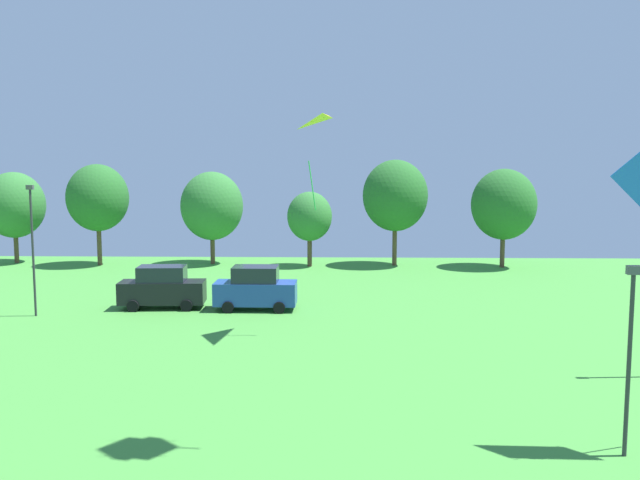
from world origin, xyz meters
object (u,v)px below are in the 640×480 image
light_post_2 (33,243)px  treeline_tree_5 (504,204)px  kite_flying_9 (297,149)px  treeline_tree_2 (212,206)px  treeline_tree_3 (310,217)px  light_post_3 (630,348)px  treeline_tree_1 (98,198)px  parked_car_second_from_left (256,288)px  treeline_tree_0 (14,205)px  parked_car_leftmost (162,288)px  treeline_tree_4 (395,196)px

light_post_2 → treeline_tree_5: (28.78, 17.82, 1.03)m
kite_flying_9 → treeline_tree_2: (-8.22, 22.45, -4.00)m
kite_flying_9 → treeline_tree_3: kite_flying_9 is taller
light_post_3 → treeline_tree_1: 43.98m
treeline_tree_1 → treeline_tree_5: size_ratio=1.05×
kite_flying_9 → treeline_tree_5: bearing=55.4°
parked_car_second_from_left → kite_flying_9: bearing=-63.1°
treeline_tree_3 → treeline_tree_5: 15.05m
parked_car_second_from_left → treeline_tree_5: size_ratio=0.59×
treeline_tree_1 → treeline_tree_2: (8.87, 0.91, -0.68)m
treeline_tree_2 → treeline_tree_3: 7.97m
treeline_tree_0 → treeline_tree_3: treeline_tree_0 is taller
treeline_tree_0 → light_post_2: bearing=-62.0°
light_post_3 → treeline_tree_5: 34.84m
light_post_2 → treeline_tree_0: size_ratio=0.94×
treeline_tree_5 → treeline_tree_1: bearing=179.5°
parked_car_leftmost → treeline_tree_5: (22.54, 15.74, 3.73)m
parked_car_second_from_left → treeline_tree_0: 27.91m
kite_flying_9 → treeline_tree_5: (14.67, 21.27, -3.77)m
treeline_tree_1 → treeline_tree_4: 23.45m
light_post_3 → treeline_tree_4: bearing=95.6°
parked_car_leftmost → treeline_tree_0: size_ratio=0.65×
light_post_2 → parked_car_leftmost: bearing=18.4°
parked_car_second_from_left → treeline_tree_4: (9.00, 16.75, 4.34)m
parked_car_leftmost → treeline_tree_2: 17.28m
light_post_2 → treeline_tree_4: treeline_tree_4 is taller
light_post_2 → treeline_tree_4: 27.71m
treeline_tree_1 → treeline_tree_3: size_ratio=1.36×
parked_car_second_from_left → treeline_tree_5: 23.84m
treeline_tree_4 → treeline_tree_5: (8.31, -0.78, -0.63)m
light_post_2 → treeline_tree_0: bearing=118.0°
parked_car_leftmost → treeline_tree_4: 22.24m
kite_flying_9 → treeline_tree_5: size_ratio=0.42×
treeline_tree_4 → parked_car_second_from_left: bearing=-118.3°
treeline_tree_2 → treeline_tree_5: bearing=-2.9°
parked_car_second_from_left → light_post_3: 22.37m
parked_car_second_from_left → treeline_tree_4: size_ratio=0.54×
kite_flying_9 → light_post_2: size_ratio=0.46×
kite_flying_9 → treeline_tree_4: (6.36, 22.05, -3.14)m
light_post_2 → light_post_3: light_post_2 is taller
kite_flying_9 → parked_car_second_from_left: bearing=116.5°
treeline_tree_3 → treeline_tree_5: (15.02, -0.13, 0.98)m
parked_car_second_from_left → light_post_2: size_ratio=0.65×
light_post_3 → treeline_tree_3: bearing=106.4°
treeline_tree_2 → treeline_tree_5: treeline_tree_5 is taller
light_post_2 → light_post_3: bearing=-34.8°
treeline_tree_0 → light_post_3: bearing=-46.4°
parked_car_second_from_left → treeline_tree_4: bearing=62.1°
treeline_tree_2 → treeline_tree_4: (14.57, -0.40, 0.86)m
treeline_tree_5 → kite_flying_9: bearing=-124.6°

